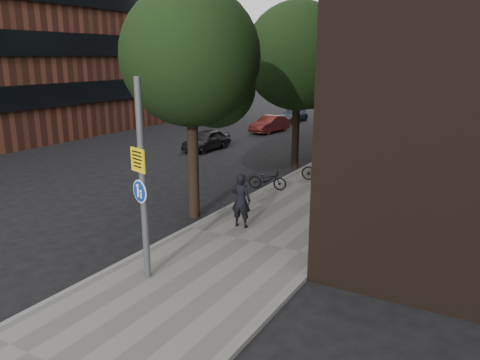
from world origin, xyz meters
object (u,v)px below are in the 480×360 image
Objects in this scene: parked_bike_facade_near at (350,184)px; parked_car_near at (207,140)px; signpost at (143,181)px; pedestrian at (241,200)px.

parked_car_near is at bearing 45.55° from parked_bike_facade_near.
signpost reaches higher than parked_car_near.
pedestrian is 13.18m from parked_car_near.
pedestrian is at bearing 142.16° from parked_bike_facade_near.
parked_car_near is (-8.20, 10.31, -0.39)m from pedestrian.
parked_bike_facade_near is at bearing -118.16° from pedestrian.
pedestrian is 1.03× the size of parked_bike_facade_near.
parked_car_near is (-10.12, 5.31, 0.04)m from parked_bike_facade_near.
pedestrian is 5.38m from parked_bike_facade_near.
parked_bike_facade_near is 0.48× the size of parked_car_near.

